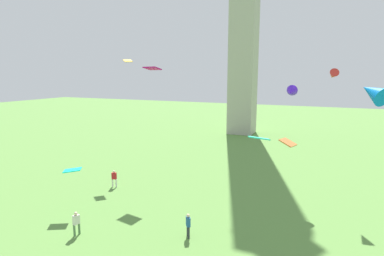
% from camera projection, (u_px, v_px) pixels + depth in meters
% --- Properties ---
extents(person_0, '(0.48, 0.53, 1.78)m').
position_uv_depth(person_0, '(188.00, 224.00, 22.54)').
color(person_0, '#2D3338').
rests_on(person_0, ground_plane).
extents(person_1, '(0.54, 0.39, 1.80)m').
position_uv_depth(person_1, '(114.00, 178.00, 32.66)').
color(person_1, silver).
rests_on(person_1, ground_plane).
extents(person_2, '(0.36, 0.55, 1.80)m').
position_uv_depth(person_2, '(76.00, 222.00, 22.81)').
color(person_2, '#51754C').
rests_on(person_2, ground_plane).
extents(kite_flying_0, '(1.11, 1.55, 1.25)m').
position_uv_depth(kite_flying_0, '(333.00, 75.00, 29.34)').
color(kite_flying_0, red).
extents(kite_flying_2, '(1.88, 1.45, 0.36)m').
position_uv_depth(kite_flying_2, '(152.00, 68.00, 32.85)').
color(kite_flying_2, '#B70570').
extents(kite_flying_3, '(1.64, 1.62, 0.42)m').
position_uv_depth(kite_flying_3, '(128.00, 61.00, 37.82)').
color(kite_flying_3, gold).
extents(kite_flying_4, '(1.04, 1.41, 0.50)m').
position_uv_depth(kite_flying_4, '(288.00, 142.00, 19.41)').
color(kite_flying_4, orange).
extents(kite_flying_5, '(2.59, 2.73, 2.02)m').
position_uv_depth(kite_flying_5, '(373.00, 92.00, 23.13)').
color(kite_flying_5, blue).
extents(kite_flying_6, '(1.11, 1.69, 1.33)m').
position_uv_depth(kite_flying_6, '(291.00, 92.00, 30.11)').
color(kite_flying_6, '#4C1AE4').
extents(kite_flying_7, '(1.64, 1.38, 0.37)m').
position_uv_depth(kite_flying_7, '(259.00, 138.00, 21.22)').
color(kite_flying_7, '#2CE4B6').
extents(kite_flying_8, '(1.71, 1.59, 0.22)m').
position_uv_depth(kite_flying_8, '(72.00, 170.00, 26.45)').
color(kite_flying_8, '#11DEC7').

